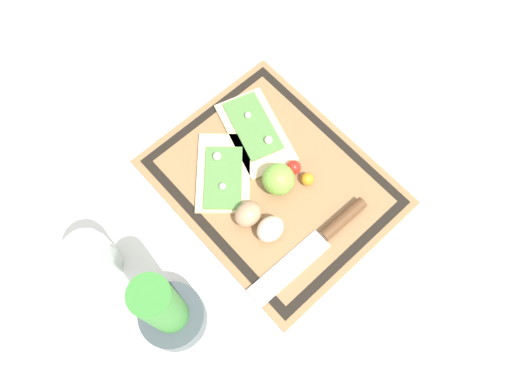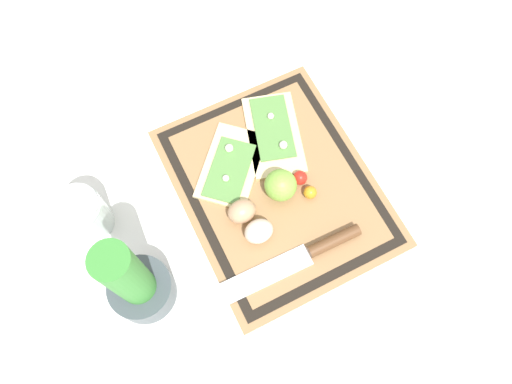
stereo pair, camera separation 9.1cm
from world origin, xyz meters
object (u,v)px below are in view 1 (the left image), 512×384
at_px(lime, 278,180).
at_px(sauce_jar, 94,259).
at_px(pizza_slice_near, 255,131).
at_px(knife, 328,233).
at_px(herb_pot, 169,313).
at_px(pizza_slice_far, 223,173).
at_px(cherry_tomato_yellow, 307,179).
at_px(egg_pink, 270,229).
at_px(cherry_tomato_red, 294,167).
at_px(egg_brown, 248,214).

height_order(lime, sauce_jar, sauce_jar).
xyz_separation_m(pizza_slice_near, sauce_jar, (-0.01, 0.38, 0.02)).
height_order(knife, herb_pot, herb_pot).
height_order(pizza_slice_far, lime, lime).
relative_size(pizza_slice_far, sauce_jar, 1.85).
bearing_deg(cherry_tomato_yellow, lime, 56.40).
relative_size(egg_pink, cherry_tomato_red, 1.91).
height_order(egg_brown, lime, lime).
distance_m(pizza_slice_near, egg_pink, 0.21).
bearing_deg(cherry_tomato_red, lime, 93.50).
xyz_separation_m(knife, cherry_tomato_red, (0.13, -0.04, 0.01)).
bearing_deg(pizza_slice_near, cherry_tomato_yellow, -179.45).
relative_size(lime, herb_pot, 0.24).
xyz_separation_m(pizza_slice_near, egg_brown, (-0.12, 0.13, 0.02)).
xyz_separation_m(lime, sauce_jar, (0.10, 0.34, -0.00)).
relative_size(cherry_tomato_red, sauce_jar, 0.27).
distance_m(pizza_slice_far, egg_pink, 0.14).
distance_m(lime, cherry_tomato_yellow, 0.06).
relative_size(pizza_slice_near, cherry_tomato_red, 7.21).
relative_size(egg_pink, herb_pot, 0.21).
bearing_deg(lime, knife, -179.19).
relative_size(pizza_slice_far, egg_brown, 3.55).
height_order(pizza_slice_far, sauce_jar, sauce_jar).
xyz_separation_m(egg_brown, sauce_jar, (0.12, 0.25, 0.01)).
distance_m(pizza_slice_near, cherry_tomato_yellow, 0.14).
bearing_deg(pizza_slice_far, egg_pink, 175.02).
relative_size(knife, cherry_tomato_red, 9.62).
height_order(pizza_slice_near, cherry_tomato_red, cherry_tomato_red).
distance_m(pizza_slice_near, knife, 0.25).
bearing_deg(cherry_tomato_red, egg_brown, 96.02).
relative_size(cherry_tomato_yellow, sauce_jar, 0.25).
bearing_deg(cherry_tomato_red, pizza_slice_near, -0.90).
xyz_separation_m(egg_brown, herb_pot, (-0.05, 0.21, 0.05)).
xyz_separation_m(herb_pot, sauce_jar, (0.17, 0.04, -0.04)).
distance_m(knife, cherry_tomato_yellow, 0.11).
relative_size(knife, egg_pink, 5.04).
bearing_deg(pizza_slice_far, lime, -144.89).
relative_size(knife, lime, 4.44).
xyz_separation_m(pizza_slice_far, lime, (-0.09, -0.06, 0.02)).
xyz_separation_m(lime, cherry_tomato_red, (0.00, -0.04, -0.02)).
bearing_deg(knife, egg_brown, 35.44).
xyz_separation_m(egg_pink, cherry_tomato_red, (0.06, -0.12, -0.01)).
distance_m(pizza_slice_near, herb_pot, 0.39).
bearing_deg(pizza_slice_near, pizza_slice_far, 104.09).
bearing_deg(sauce_jar, egg_pink, -121.69).
bearing_deg(lime, pizza_slice_near, -22.11).
height_order(cherry_tomato_yellow, herb_pot, herb_pot).
height_order(egg_brown, cherry_tomato_red, egg_brown).
height_order(egg_brown, cherry_tomato_yellow, egg_brown).
xyz_separation_m(knife, lime, (0.13, 0.00, 0.02)).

